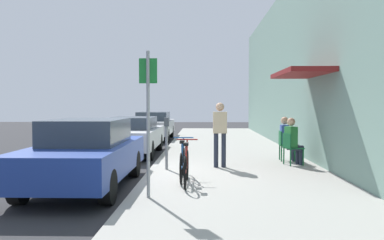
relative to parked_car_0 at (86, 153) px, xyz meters
name	(u,v)px	position (x,y,z in m)	size (l,w,h in m)	color
ground_plane	(145,179)	(1.10, 1.02, -0.75)	(60.00, 60.00, 0.00)	#2D2D30
sidewalk_slab	(234,164)	(3.35, 3.02, -0.69)	(4.50, 32.00, 0.12)	#9E9B93
building_facade	(320,57)	(5.75, 3.01, 2.37)	(1.40, 32.00, 6.24)	gray
parked_car_0	(86,153)	(0.00, 0.00, 0.00)	(1.80, 4.40, 1.46)	navy
parked_car_1	(132,135)	(0.00, 5.56, -0.05)	(1.80, 4.40, 1.32)	#B7B7BC
parked_car_2	(153,125)	(0.00, 11.54, -0.02)	(1.80, 4.40, 1.39)	#B7B7BC
parking_meter	(167,139)	(1.55, 1.75, 0.14)	(0.12, 0.10, 1.32)	slate
street_sign	(148,112)	(1.50, -1.30, 0.89)	(0.32, 0.06, 2.60)	gray
bicycle_0	(182,163)	(2.02, 0.36, -0.27)	(0.46, 1.71, 0.90)	black
bicycle_1	(186,167)	(2.13, -0.13, -0.27)	(0.46, 1.71, 0.90)	black
cafe_chair_0	(291,147)	(4.87, 2.58, -0.12)	(0.54, 0.54, 0.87)	#14592D
seated_patron_0	(293,139)	(4.93, 2.59, 0.07)	(0.50, 0.45, 1.29)	#232838
cafe_chair_1	(284,143)	(4.87, 3.43, -0.12)	(0.46, 0.46, 0.87)	#14592D
seated_patron_1	(286,137)	(4.93, 3.42, 0.07)	(0.44, 0.37, 1.29)	#232838
pedestrian_standing	(220,129)	(2.92, 2.13, 0.37)	(0.36, 0.22, 1.70)	#232838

